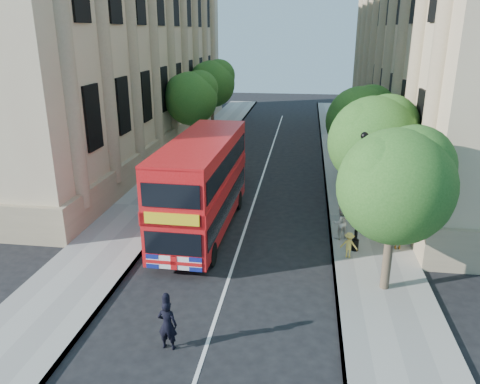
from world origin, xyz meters
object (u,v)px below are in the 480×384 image
at_px(lamp_post, 359,198).
at_px(box_van, 218,164).
at_px(double_decker_bus, 202,183).
at_px(woman_pedestrian, 340,222).
at_px(police_constable, 167,325).

distance_m(lamp_post, box_van, 10.83).
xyz_separation_m(double_decker_bus, woman_pedestrian, (6.33, -0.18, -1.53)).
xyz_separation_m(police_constable, woman_pedestrian, (5.51, 8.49, 0.09)).
bearing_deg(box_van, police_constable, -86.45).
bearing_deg(double_decker_bus, lamp_post, -9.82).
distance_m(double_decker_bus, box_van, 6.53).
bearing_deg(police_constable, box_van, -81.10).
bearing_deg(woman_pedestrian, double_decker_bus, -28.97).
distance_m(police_constable, woman_pedestrian, 10.12).
height_order(lamp_post, double_decker_bus, lamp_post).
distance_m(lamp_post, double_decker_bus, 7.06).
bearing_deg(woman_pedestrian, lamp_post, 89.96).
height_order(double_decker_bus, woman_pedestrian, double_decker_bus).
height_order(lamp_post, woman_pedestrian, lamp_post).
height_order(police_constable, woman_pedestrian, woman_pedestrian).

